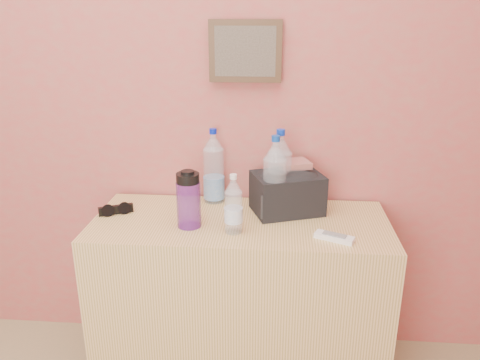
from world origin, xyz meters
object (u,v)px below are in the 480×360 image
object	(u,v)px
dresser	(240,299)
ac_remote	(334,237)
foil_packet	(294,164)
pet_large_d	(275,183)
pet_small	(233,207)
toiletry_bag	(287,191)
pet_large_b	(214,170)
nalgene_bottle	(189,199)
sunglasses	(116,210)
pet_large_c	(279,177)

from	to	relation	value
dresser	ac_remote	size ratio (longest dim) A/B	8.30
foil_packet	pet_large_d	bearing A→B (deg)	-127.11
pet_small	toiletry_bag	xyz separation A→B (m)	(0.21, 0.22, -0.01)
foil_packet	toiletry_bag	bearing A→B (deg)	-128.34
pet_large_b	toiletry_bag	bearing A→B (deg)	-16.21
nalgene_bottle	ac_remote	size ratio (longest dim) A/B	1.58
dresser	pet_large_b	bearing A→B (deg)	123.75
sunglasses	pet_large_b	bearing A→B (deg)	-2.11
pet_large_b	foil_packet	bearing A→B (deg)	-10.58
pet_large_b	foil_packet	size ratio (longest dim) A/B	2.61
pet_large_b	pet_large_c	distance (m)	0.31
dresser	pet_large_d	xyz separation A→B (m)	(0.14, 0.04, 0.53)
pet_small	foil_packet	world-z (taller)	pet_small
sunglasses	foil_packet	size ratio (longest dim) A/B	1.12
sunglasses	ac_remote	world-z (taller)	sunglasses
pet_large_b	ac_remote	size ratio (longest dim) A/B	2.28
ac_remote	toiletry_bag	bearing A→B (deg)	148.57
pet_small	nalgene_bottle	bearing A→B (deg)	167.93
dresser	foil_packet	xyz separation A→B (m)	(0.21, 0.14, 0.58)
dresser	pet_large_c	distance (m)	0.56
dresser	foil_packet	distance (m)	0.63
foil_packet	pet_large_c	bearing A→B (deg)	-144.69
dresser	sunglasses	bearing A→B (deg)	177.57
pet_large_b	sunglasses	distance (m)	0.45
pet_large_b	pet_large_c	xyz separation A→B (m)	(0.29, -0.11, 0.01)
nalgene_bottle	toiletry_bag	distance (m)	0.42
ac_remote	toiletry_bag	distance (m)	0.32
pet_large_d	pet_large_c	bearing A→B (deg)	72.64
dresser	pet_large_c	size ratio (longest dim) A/B	3.36
dresser	pet_large_c	world-z (taller)	pet_large_c
pet_large_c	toiletry_bag	xyz separation A→B (m)	(0.03, 0.01, -0.06)
pet_large_c	pet_large_d	size ratio (longest dim) A/B	1.03
pet_large_b	toiletry_bag	world-z (taller)	pet_large_b
pet_small	ac_remote	xyz separation A→B (m)	(0.38, -0.04, -0.09)
pet_large_b	pet_small	distance (m)	0.33
pet_large_d	pet_small	bearing A→B (deg)	-136.34
pet_small	pet_large_c	bearing A→B (deg)	50.21
dresser	ac_remote	world-z (taller)	ac_remote
pet_large_d	pet_large_b	bearing A→B (deg)	148.46
pet_small	ac_remote	distance (m)	0.39
sunglasses	toiletry_bag	size ratio (longest dim) A/B	0.51
pet_large_c	pet_large_d	bearing A→B (deg)	-107.36
pet_large_d	pet_small	xyz separation A→B (m)	(-0.15, -0.15, -0.05)
pet_large_d	nalgene_bottle	distance (m)	0.35
foil_packet	ac_remote	bearing A→B (deg)	-61.99
pet_large_b	sunglasses	world-z (taller)	pet_large_b
ac_remote	foil_packet	size ratio (longest dim) A/B	1.14
dresser	pet_small	xyz separation A→B (m)	(-0.02, -0.11, 0.48)
sunglasses	nalgene_bottle	bearing A→B (deg)	-42.50
toiletry_bag	foil_packet	size ratio (longest dim) A/B	2.18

